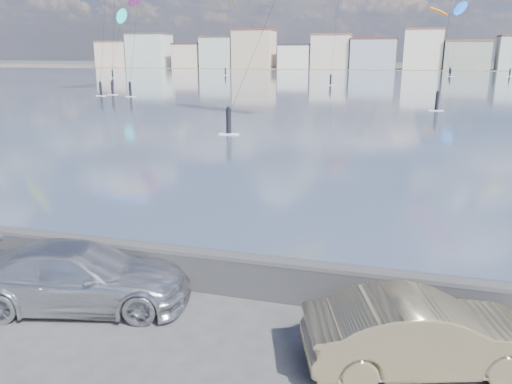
% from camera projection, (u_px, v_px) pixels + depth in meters
% --- Properties ---
extents(ground, '(700.00, 700.00, 0.00)m').
position_uv_depth(ground, '(150.00, 351.00, 9.66)').
color(ground, '#333335').
rests_on(ground, ground).
extents(bay_water, '(500.00, 177.00, 0.00)m').
position_uv_depth(bay_water, '(377.00, 84.00, 94.45)').
color(bay_water, '#344259').
rests_on(bay_water, ground).
extents(far_shore_strip, '(500.00, 60.00, 0.00)m').
position_uv_depth(far_shore_strip, '(390.00, 68.00, 194.99)').
color(far_shore_strip, '#4C473D').
rests_on(far_shore_strip, ground).
extents(seawall, '(400.00, 0.36, 1.08)m').
position_uv_depth(seawall, '(201.00, 268.00, 12.00)').
color(seawall, '#28282B').
rests_on(seawall, ground).
extents(far_buildings, '(240.79, 13.26, 14.60)m').
position_uv_depth(far_buildings, '(394.00, 52.00, 180.06)').
color(far_buildings, beige).
rests_on(far_buildings, ground).
extents(car_silver, '(5.29, 3.15, 1.44)m').
position_uv_depth(car_silver, '(80.00, 276.00, 11.24)').
color(car_silver, '#BBBDC3').
rests_on(car_silver, ground).
extents(car_champagne, '(4.49, 2.76, 1.40)m').
position_uv_depth(car_champagne, '(422.00, 333.00, 8.97)').
color(car_champagne, tan).
rests_on(car_champagne, ground).
extents(kitesurfer_8, '(6.00, 16.24, 20.02)m').
position_uv_depth(kitesurfer_8, '(460.00, 9.00, 130.69)').
color(kitesurfer_8, blue).
rests_on(kitesurfer_8, ground).
extents(kitesurfer_12, '(5.21, 13.69, 17.19)m').
position_uv_depth(kitesurfer_12, '(122.00, 17.00, 121.56)').
color(kitesurfer_12, '#19BFBF').
rests_on(kitesurfer_12, ground).
extents(kitesurfer_13, '(8.25, 13.43, 18.72)m').
position_uv_depth(kitesurfer_13, '(439.00, 12.00, 143.83)').
color(kitesurfer_13, orange).
rests_on(kitesurfer_13, ground).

